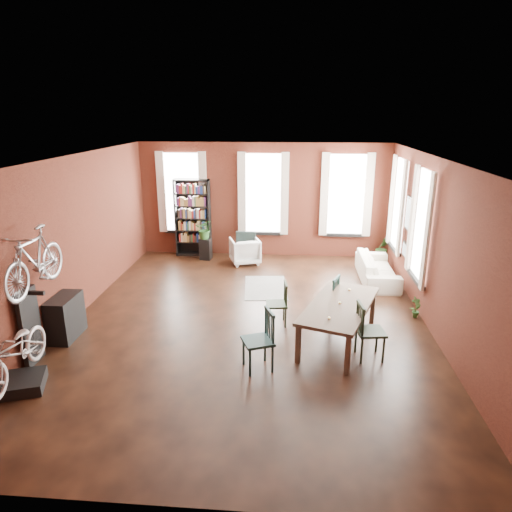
# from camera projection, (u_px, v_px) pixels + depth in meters

# --- Properties ---
(room) EXTENTS (9.00, 9.04, 3.22)m
(room) POSITION_uv_depth(u_px,v_px,m) (263.00, 210.00, 9.00)
(room) COLOR black
(room) RESTS_ON ground
(dining_table) EXTENTS (1.67, 2.38, 0.74)m
(dining_table) POSITION_uv_depth(u_px,v_px,m) (339.00, 323.00, 8.21)
(dining_table) COLOR #4F3D2F
(dining_table) RESTS_ON ground
(dining_chair_a) EXTENTS (0.60, 0.60, 1.00)m
(dining_chair_a) POSITION_uv_depth(u_px,v_px,m) (258.00, 341.00, 7.30)
(dining_chair_a) COLOR #173333
(dining_chair_a) RESTS_ON ground
(dining_chair_b) EXTENTS (0.44, 0.44, 0.86)m
(dining_chair_b) POSITION_uv_depth(u_px,v_px,m) (277.00, 304.00, 8.87)
(dining_chair_b) COLOR black
(dining_chair_b) RESTS_ON ground
(dining_chair_c) EXTENTS (0.51, 0.51, 0.98)m
(dining_chair_c) POSITION_uv_depth(u_px,v_px,m) (371.00, 331.00, 7.64)
(dining_chair_c) COLOR black
(dining_chair_c) RESTS_ON ground
(dining_chair_d) EXTENTS (0.57, 0.57, 0.94)m
(dining_chair_d) POSITION_uv_depth(u_px,v_px,m) (344.00, 302.00, 8.86)
(dining_chair_d) COLOR #1A3A37
(dining_chair_d) RESTS_ON ground
(bookshelf) EXTENTS (1.00, 0.32, 2.20)m
(bookshelf) POSITION_uv_depth(u_px,v_px,m) (193.00, 218.00, 12.99)
(bookshelf) COLOR black
(bookshelf) RESTS_ON ground
(white_armchair) EXTENTS (0.94, 0.91, 0.77)m
(white_armchair) POSITION_uv_depth(u_px,v_px,m) (245.00, 250.00, 12.48)
(white_armchair) COLOR silver
(white_armchair) RESTS_ON ground
(cream_sofa) EXTENTS (0.61, 2.08, 0.81)m
(cream_sofa) POSITION_uv_depth(u_px,v_px,m) (378.00, 265.00, 11.20)
(cream_sofa) COLOR beige
(cream_sofa) RESTS_ON ground
(striped_rug) EXTENTS (1.11, 1.64, 0.01)m
(striped_rug) POSITION_uv_depth(u_px,v_px,m) (266.00, 288.00, 10.83)
(striped_rug) COLOR black
(striped_rug) RESTS_ON ground
(bike_trainer) EXTENTS (0.80, 0.80, 0.18)m
(bike_trainer) POSITION_uv_depth(u_px,v_px,m) (22.00, 383.00, 6.88)
(bike_trainer) COLOR black
(bike_trainer) RESTS_ON ground
(bike_wall_rack) EXTENTS (0.16, 0.60, 1.30)m
(bike_wall_rack) POSITION_uv_depth(u_px,v_px,m) (30.00, 327.00, 7.44)
(bike_wall_rack) COLOR black
(bike_wall_rack) RESTS_ON ground
(console_table) EXTENTS (0.40, 0.80, 0.80)m
(console_table) POSITION_uv_depth(u_px,v_px,m) (66.00, 317.00, 8.37)
(console_table) COLOR black
(console_table) RESTS_ON ground
(plant_stand) EXTENTS (0.33, 0.33, 0.60)m
(plant_stand) POSITION_uv_depth(u_px,v_px,m) (206.00, 249.00, 12.85)
(plant_stand) COLOR black
(plant_stand) RESTS_ON ground
(plant_by_sofa) EXTENTS (0.48, 0.76, 0.32)m
(plant_by_sofa) POSITION_uv_depth(u_px,v_px,m) (382.00, 255.00, 12.78)
(plant_by_sofa) COLOR #2B5923
(plant_by_sofa) RESTS_ON ground
(plant_small) EXTENTS (0.44, 0.49, 0.16)m
(plant_small) POSITION_uv_depth(u_px,v_px,m) (415.00, 314.00, 9.26)
(plant_small) COLOR #2C5A24
(plant_small) RESTS_ON ground
(bicycle_floor) EXTENTS (0.62, 0.91, 1.68)m
(bicycle_floor) POSITION_uv_depth(u_px,v_px,m) (12.00, 328.00, 6.59)
(bicycle_floor) COLOR #BFB3AF
(bicycle_floor) RESTS_ON bike_trainer
(bicycle_hung) EXTENTS (0.47, 1.00, 1.66)m
(bicycle_hung) POSITION_uv_depth(u_px,v_px,m) (31.00, 240.00, 6.98)
(bicycle_hung) COLOR #A5A8AD
(bicycle_hung) RESTS_ON bike_wall_rack
(plant_on_stand) EXTENTS (0.51, 0.57, 0.43)m
(plant_on_stand) POSITION_uv_depth(u_px,v_px,m) (205.00, 231.00, 12.68)
(plant_on_stand) COLOR #2A5D25
(plant_on_stand) RESTS_ON plant_stand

